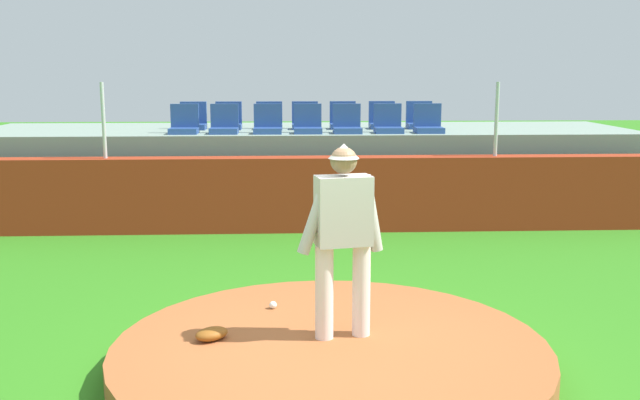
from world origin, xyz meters
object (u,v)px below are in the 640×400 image
object	(u,v)px
stadium_chair_1	(224,124)
stadium_chair_6	(428,124)
pitcher	(343,227)
fielding_glove	(212,334)
stadium_chair_2	(268,124)
stadium_chair_4	(347,124)
stadium_chair_9	(269,120)
stadium_chair_10	(305,120)
stadium_chair_7	(193,121)
stadium_chair_3	(308,124)
stadium_chair_5	(388,124)
stadium_chair_8	(229,121)
stadium_chair_12	(382,120)
stadium_chair_11	(343,120)
baseball	(273,305)
stadium_chair_13	(420,120)
stadium_chair_0	(184,124)

from	to	relation	value
stadium_chair_1	stadium_chair_6	xyz separation A→B (m)	(3.53, -0.02, 0.00)
pitcher	fielding_glove	size ratio (longest dim) A/B	5.66
stadium_chair_2	fielding_glove	bearing A→B (deg)	87.00
stadium_chair_4	stadium_chair_1	bearing A→B (deg)	-0.69
stadium_chair_9	stadium_chair_10	world-z (taller)	same
stadium_chair_6	stadium_chair_7	world-z (taller)	same
stadium_chair_3	stadium_chair_5	size ratio (longest dim) A/B	1.00
stadium_chair_2	stadium_chair_6	size ratio (longest dim) A/B	1.00
stadium_chair_8	stadium_chair_12	world-z (taller)	same
stadium_chair_8	stadium_chair_2	bearing A→B (deg)	129.21
stadium_chair_5	stadium_chair_12	xyz separation A→B (m)	(0.02, 0.92, 0.00)
fielding_glove	stadium_chair_5	size ratio (longest dim) A/B	0.60
stadium_chair_5	stadium_chair_9	xyz separation A→B (m)	(-2.08, 0.88, 0.00)
stadium_chair_4	stadium_chair_11	bearing A→B (deg)	-90.07
stadium_chair_3	stadium_chair_11	world-z (taller)	same
stadium_chair_2	stadium_chair_12	distance (m)	2.30
baseball	stadium_chair_10	bearing A→B (deg)	85.73
stadium_chair_6	stadium_chair_13	size ratio (longest dim) A/B	1.00
stadium_chair_3	stadium_chair_12	bearing A→B (deg)	-146.87
stadium_chair_3	stadium_chair_12	xyz separation A→B (m)	(1.42, 0.92, 0.00)
stadium_chair_7	stadium_chair_6	bearing A→B (deg)	167.74
stadium_chair_10	stadium_chair_13	size ratio (longest dim) A/B	1.00
stadium_chair_2	stadium_chair_8	distance (m)	1.18
baseball	stadium_chair_12	size ratio (longest dim) A/B	0.15
pitcher	stadium_chair_6	world-z (taller)	stadium_chair_6
stadium_chair_10	stadium_chair_3	bearing A→B (deg)	91.58
stadium_chair_1	stadium_chair_10	size ratio (longest dim) A/B	1.00
stadium_chair_9	stadium_chair_11	distance (m)	1.37
fielding_glove	stadium_chair_9	bearing A→B (deg)	51.75
fielding_glove	stadium_chair_13	world-z (taller)	stadium_chair_13
stadium_chair_2	stadium_chair_8	bearing A→B (deg)	-50.79
pitcher	stadium_chair_11	size ratio (longest dim) A/B	3.40
stadium_chair_0	stadium_chair_8	bearing A→B (deg)	-127.97
stadium_chair_6	stadium_chair_9	world-z (taller)	same
stadium_chair_0	stadium_chair_9	distance (m)	1.68
baseball	stadium_chair_11	xyz separation A→B (m)	(1.19, 6.58, 1.34)
stadium_chair_7	stadium_chair_10	distance (m)	2.06
baseball	fielding_glove	bearing A→B (deg)	-122.76
stadium_chair_1	baseball	bearing A→B (deg)	99.21
stadium_chair_5	stadium_chair_6	distance (m)	0.70
stadium_chair_1	stadium_chair_8	size ratio (longest dim) A/B	1.00
stadium_chair_1	stadium_chair_13	bearing A→B (deg)	-165.55
stadium_chair_1	stadium_chair_4	size ratio (longest dim) A/B	1.00
stadium_chair_10	stadium_chair_6	bearing A→B (deg)	157.11
stadium_chair_0	stadium_chair_11	xyz separation A→B (m)	(2.80, 0.88, 0.00)
stadium_chair_0	stadium_chair_5	world-z (taller)	same
stadium_chair_12	stadium_chair_13	bearing A→B (deg)	-179.88
stadium_chair_3	stadium_chair_9	world-z (taller)	same
fielding_glove	stadium_chair_13	bearing A→B (deg)	31.40
stadium_chair_4	stadium_chair_8	xyz separation A→B (m)	(-2.11, 0.93, 0.00)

